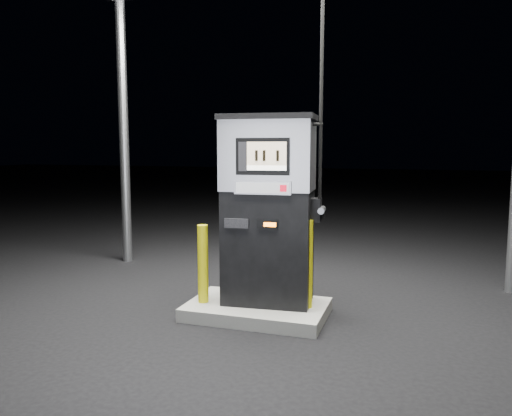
% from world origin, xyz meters
% --- Properties ---
extents(ground, '(80.00, 80.00, 0.00)m').
position_xyz_m(ground, '(0.00, 0.00, 0.00)').
color(ground, black).
rests_on(ground, ground).
extents(pump_island, '(1.60, 1.00, 0.15)m').
position_xyz_m(pump_island, '(0.00, 0.00, 0.07)').
color(pump_island, slate).
rests_on(pump_island, ground).
extents(fuel_dispenser, '(1.22, 0.73, 4.51)m').
position_xyz_m(fuel_dispenser, '(0.11, 0.10, 1.27)').
color(fuel_dispenser, black).
rests_on(fuel_dispenser, pump_island).
extents(bollard_left, '(0.15, 0.15, 0.92)m').
position_xyz_m(bollard_left, '(-0.62, -0.14, 0.61)').
color(bollard_left, '#CCC50B').
rests_on(bollard_left, pump_island).
extents(bollard_right, '(0.17, 0.17, 1.01)m').
position_xyz_m(bollard_right, '(0.58, 0.05, 0.65)').
color(bollard_right, '#CCC50B').
rests_on(bollard_right, pump_island).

